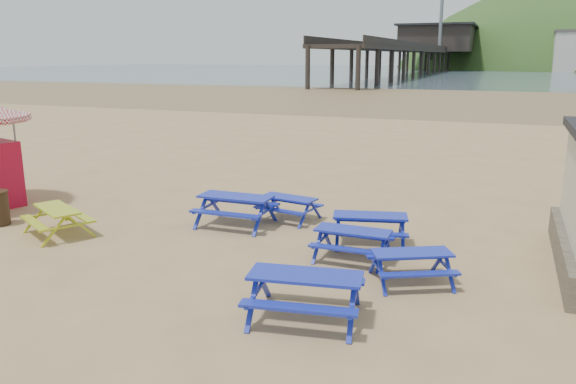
% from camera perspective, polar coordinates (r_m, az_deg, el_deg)
% --- Properties ---
extents(ground, '(400.00, 400.00, 0.00)m').
position_cam_1_polar(ground, '(14.48, -2.17, -5.16)').
color(ground, tan).
rests_on(ground, ground).
extents(wet_sand, '(400.00, 400.00, 0.00)m').
position_cam_1_polar(wet_sand, '(67.95, 16.82, 9.14)').
color(wet_sand, olive).
rests_on(wet_sand, ground).
extents(sea, '(400.00, 400.00, 0.00)m').
position_cam_1_polar(sea, '(182.71, 19.96, 11.39)').
color(sea, '#445561').
rests_on(sea, ground).
extents(picnic_table_blue_a, '(2.08, 1.69, 0.86)m').
position_cam_1_polar(picnic_table_blue_a, '(15.88, -5.33, -1.88)').
color(picnic_table_blue_a, '#141997').
rests_on(picnic_table_blue_a, ground).
extents(picnic_table_blue_b, '(1.84, 1.58, 0.68)m').
position_cam_1_polar(picnic_table_blue_b, '(16.37, 0.10, -1.66)').
color(picnic_table_blue_b, '#141997').
rests_on(picnic_table_blue_b, ground).
extents(picnic_table_blue_c, '(2.15, 1.89, 0.78)m').
position_cam_1_polar(picnic_table_blue_c, '(14.41, 8.31, -3.77)').
color(picnic_table_blue_c, '#141997').
rests_on(picnic_table_blue_c, ground).
extents(picnic_table_blue_d, '(1.75, 1.42, 0.73)m').
position_cam_1_polar(picnic_table_blue_d, '(13.30, 6.59, -5.31)').
color(picnic_table_blue_d, '#141997').
rests_on(picnic_table_blue_d, ground).
extents(picnic_table_blue_e, '(2.28, 1.95, 0.86)m').
position_cam_1_polar(picnic_table_blue_e, '(10.35, 1.76, -10.53)').
color(picnic_table_blue_e, '#141997').
rests_on(picnic_table_blue_e, ground).
extents(picnic_table_blue_f, '(2.07, 1.93, 0.69)m').
position_cam_1_polar(picnic_table_blue_f, '(12.17, 12.40, -7.47)').
color(picnic_table_blue_f, '#141997').
rests_on(picnic_table_blue_f, ground).
extents(picnic_table_yellow, '(2.24, 2.10, 0.74)m').
position_cam_1_polar(picnic_table_yellow, '(16.20, -22.33, -2.78)').
color(picnic_table_yellow, '#A5B01D').
rests_on(picnic_table_yellow, ground).
extents(pier, '(24.00, 220.00, 39.29)m').
position_cam_1_polar(pier, '(192.24, 14.67, 13.46)').
color(pier, black).
rests_on(pier, ground).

